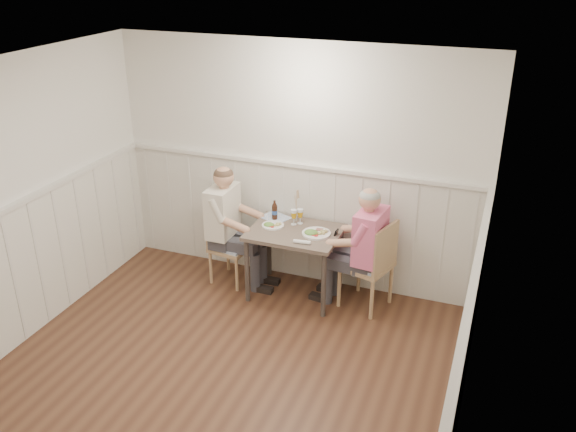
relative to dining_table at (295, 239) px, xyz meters
The scene contains 16 objects.
ground_plane 1.96m from the dining_table, 94.18° to the right, with size 4.50×4.50×0.00m, color #4A2B1C.
room_shell 2.04m from the dining_table, 94.18° to the right, with size 4.04×4.54×2.60m.
wainscot 1.16m from the dining_table, 96.65° to the right, with size 4.00×4.49×1.34m.
dining_table is the anchor object (origin of this frame).
chair_right 0.82m from the dining_table, ahead, with size 0.56×0.56×0.95m.
chair_left 0.82m from the dining_table, behind, with size 0.45×0.45×0.84m.
man_in_pink 0.75m from the dining_table, ahead, with size 0.65×0.45×1.34m.
diner_cream 0.79m from the dining_table, behind, with size 0.62×0.44×1.36m.
plate_man 0.26m from the dining_table, ahead, with size 0.29×0.29×0.07m.
plate_diner 0.29m from the dining_table, behind, with size 0.23×0.23×0.06m.
beer_glass_a 0.28m from the dining_table, 92.69° to the left, with size 0.07×0.07×0.16m.
beer_glass_b 0.26m from the dining_table, 114.64° to the left, with size 0.07×0.07×0.17m.
beer_bottle 0.40m from the dining_table, 147.78° to the left, with size 0.06×0.06×0.22m.
rolled_napkin 0.32m from the dining_table, 56.51° to the right, with size 0.18×0.06×0.04m.
grass_vase 0.37m from the dining_table, 109.41° to the left, with size 0.04×0.04×0.37m.
gingham_mat 0.40m from the dining_table, 143.19° to the left, with size 0.36×0.32×0.01m.
Camera 1 is at (2.05, -3.44, 3.46)m, focal length 38.00 mm.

